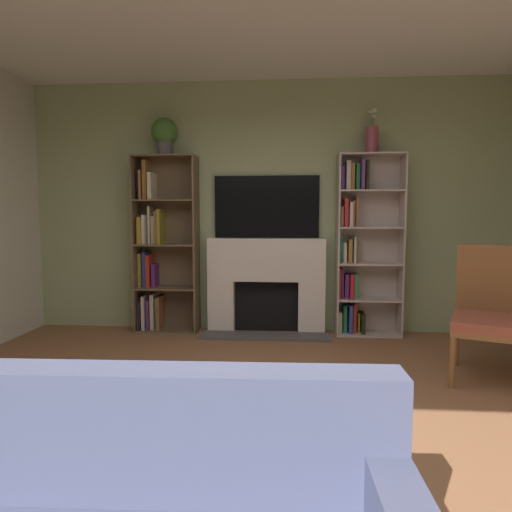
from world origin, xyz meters
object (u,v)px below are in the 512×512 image
(bookshelf_left, at_px, (160,249))
(vase_with_flowers, at_px, (372,138))
(potted_plant, at_px, (164,134))
(tv, at_px, (267,207))
(armchair, at_px, (491,312))
(coffee_table, at_px, (179,422))
(fireplace, at_px, (266,283))
(bookshelf_right, at_px, (361,246))

(bookshelf_left, relative_size, vase_with_flowers, 4.08)
(bookshelf_left, xyz_separation_m, potted_plant, (0.09, -0.04, 1.29))
(tv, height_order, armchair, tv)
(tv, distance_m, potted_plant, 1.41)
(bookshelf_left, relative_size, coffee_table, 2.05)
(tv, xyz_separation_m, bookshelf_left, (-1.24, -0.08, -0.48))
(bookshelf_left, bearing_deg, tv, 3.88)
(fireplace, relative_size, tv, 1.20)
(bookshelf_right, height_order, vase_with_flowers, vase_with_flowers)
(coffee_table, bearing_deg, bookshelf_right, 66.87)
(armchair, bearing_deg, tv, 143.60)
(potted_plant, bearing_deg, armchair, -22.90)
(tv, relative_size, potted_plant, 2.86)
(bookshelf_left, height_order, coffee_table, bookshelf_left)
(bookshelf_right, distance_m, armchair, 1.65)
(tv, distance_m, coffee_table, 3.34)
(fireplace, xyz_separation_m, armchair, (1.92, -1.33, -0.02))
(bookshelf_left, distance_m, bookshelf_right, 2.30)
(tv, bearing_deg, bookshelf_right, -4.10)
(fireplace, distance_m, tv, 0.87)
(fireplace, distance_m, armchair, 2.34)
(bookshelf_right, relative_size, potted_plant, 4.83)
(tv, relative_size, coffee_table, 1.21)
(bookshelf_left, bearing_deg, vase_with_flowers, -0.85)
(armchair, height_order, coffee_table, armchair)
(tv, bearing_deg, vase_with_flowers, -5.95)
(armchair, bearing_deg, vase_with_flowers, 120.82)
(vase_with_flowers, xyz_separation_m, coffee_table, (-1.40, -3.03, -1.81))
(fireplace, distance_m, potted_plant, 2.03)
(bookshelf_right, xyz_separation_m, armchair, (0.86, -1.34, -0.45))
(fireplace, relative_size, coffee_table, 1.46)
(bookshelf_right, bearing_deg, bookshelf_left, -179.80)
(bookshelf_right, relative_size, vase_with_flowers, 4.08)
(coffee_table, bearing_deg, potted_plant, 106.36)
(coffee_table, bearing_deg, fireplace, 85.24)
(coffee_table, bearing_deg, bookshelf_left, 107.76)
(tv, xyz_separation_m, coffee_table, (-0.26, -3.15, -1.08))
(tv, bearing_deg, armchair, -36.40)
(bookshelf_left, height_order, vase_with_flowers, vase_with_flowers)
(tv, height_order, bookshelf_left, bookshelf_left)
(bookshelf_left, distance_m, armchair, 3.45)
(bookshelf_right, bearing_deg, armchair, -57.27)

